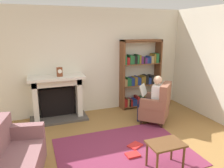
# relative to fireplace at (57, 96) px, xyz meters

# --- Properties ---
(ground) EXTENTS (14.00, 14.00, 0.00)m
(ground) POSITION_rel_fireplace_xyz_m (0.93, -2.30, -0.57)
(ground) COLOR olive
(back_wall) EXTENTS (5.60, 0.10, 2.70)m
(back_wall) POSITION_rel_fireplace_xyz_m (0.93, 0.25, 0.78)
(back_wall) COLOR silver
(back_wall) RESTS_ON ground
(side_wall_right) EXTENTS (0.10, 5.20, 2.70)m
(side_wall_right) POSITION_rel_fireplace_xyz_m (3.58, -1.05, 0.78)
(side_wall_right) COLOR silver
(side_wall_right) RESTS_ON ground
(area_rug) EXTENTS (2.40, 1.80, 0.01)m
(area_rug) POSITION_rel_fireplace_xyz_m (0.93, -2.00, -0.57)
(area_rug) COLOR maroon
(area_rug) RESTS_ON ground
(fireplace) EXTENTS (1.35, 0.64, 1.08)m
(fireplace) POSITION_rel_fireplace_xyz_m (0.00, 0.00, 0.00)
(fireplace) COLOR #4C4742
(fireplace) RESTS_ON ground
(mantel_clock) EXTENTS (0.14, 0.14, 0.21)m
(mantel_clock) POSITION_rel_fireplace_xyz_m (0.08, -0.10, 0.62)
(mantel_clock) COLOR brown
(mantel_clock) RESTS_ON fireplace
(bookshelf) EXTENTS (1.15, 0.32, 1.90)m
(bookshelf) POSITION_rel_fireplace_xyz_m (2.30, 0.04, 0.32)
(bookshelf) COLOR brown
(bookshelf) RESTS_ON ground
(armchair_reading) EXTENTS (0.89, 0.89, 0.97)m
(armchair_reading) POSITION_rel_fireplace_xyz_m (2.16, -1.10, -0.15)
(armchair_reading) COLOR #331E14
(armchair_reading) RESTS_ON ground
(seated_reader) EXTENTS (0.58, 0.58, 1.14)m
(seated_reader) POSITION_rel_fireplace_xyz_m (2.08, -1.02, 0.05)
(seated_reader) COLOR white
(seated_reader) RESTS_ON ground
(side_table) EXTENTS (0.56, 0.39, 0.46)m
(side_table) POSITION_rel_fireplace_xyz_m (1.33, -2.68, -0.19)
(side_table) COLOR brown
(side_table) RESTS_ON ground
(scattered_books) EXTENTS (0.46, 0.51, 0.03)m
(scattered_books) POSITION_rel_fireplace_xyz_m (1.10, -2.06, -0.55)
(scattered_books) COLOR red
(scattered_books) RESTS_ON area_rug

